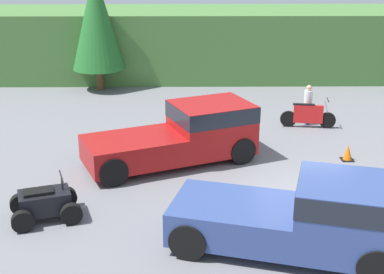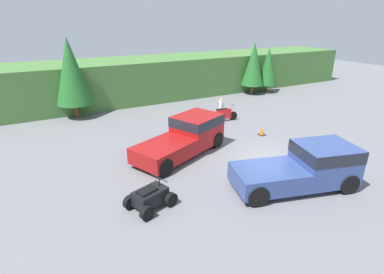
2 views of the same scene
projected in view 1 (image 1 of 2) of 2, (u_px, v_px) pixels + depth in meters
ground_plane at (299, 197)px, 15.59m from camera, size 80.00×80.00×0.00m
hillside_backdrop at (244, 42)px, 30.05m from camera, size 44.00×6.00×3.62m
tree_left at (97, 20)px, 26.19m from camera, size 2.61×2.61×5.93m
pickup_truck_red at (187, 132)px, 17.91m from camera, size 6.02×4.16×1.92m
pickup_truck_second at (311, 215)px, 12.42m from camera, size 5.74×3.51×1.92m
dirt_bike at (308, 116)px, 21.42m from camera, size 2.20×0.60×1.19m
quad_atv at (45, 204)px, 14.21m from camera, size 2.11×1.78×1.15m
rider_person at (308, 103)px, 21.71m from camera, size 0.36×0.37×1.64m
traffic_cone at (348, 153)px, 18.20m from camera, size 0.42×0.42×0.55m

